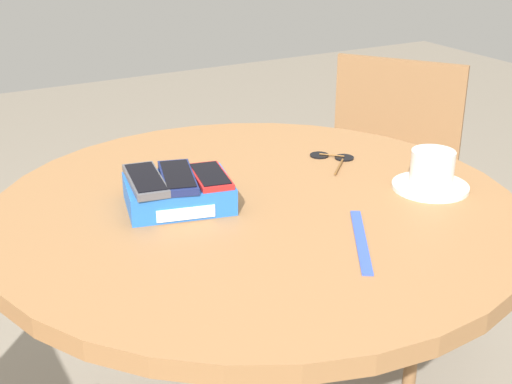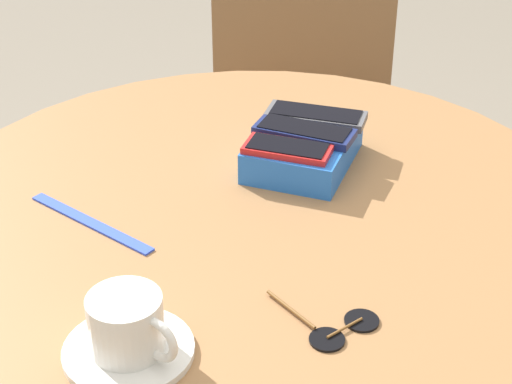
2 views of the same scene
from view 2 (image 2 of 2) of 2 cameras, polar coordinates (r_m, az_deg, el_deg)
round_table at (r=1.20m, az=0.00°, el=-6.62°), size 0.90×0.90×0.79m
phone_box at (r=1.21m, az=3.14°, el=2.83°), size 0.20×0.17×0.04m
phone_gray at (r=1.24m, az=4.01°, el=5.09°), size 0.08×0.15×0.01m
phone_navy at (r=1.20m, az=3.24°, el=4.04°), size 0.09×0.15×0.01m
phone_red at (r=1.15m, az=2.12°, el=2.90°), size 0.08×0.13×0.01m
saucer at (r=0.90m, az=-8.49°, el=-10.41°), size 0.14×0.14×0.01m
coffee_cup at (r=0.87m, az=-8.56°, el=-8.67°), size 0.08×0.10×0.06m
lanyard_strap at (r=1.10m, az=-10.97°, el=-2.02°), size 0.12×0.19×0.00m
sunglasses at (r=0.92m, az=5.48°, el=-8.97°), size 0.09×0.13×0.01m
chair_far_side at (r=1.98m, az=2.79°, el=4.10°), size 0.45×0.45×0.92m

